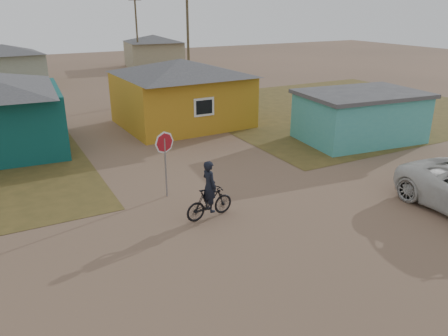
# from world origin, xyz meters

# --- Properties ---
(ground) EXTENTS (120.00, 120.00, 0.00)m
(ground) POSITION_xyz_m (0.00, 0.00, 0.00)
(ground) COLOR brown
(grass_ne) EXTENTS (20.00, 18.00, 0.00)m
(grass_ne) POSITION_xyz_m (14.00, 13.00, 0.01)
(grass_ne) COLOR brown
(grass_ne) RESTS_ON ground
(house_yellow) EXTENTS (7.72, 6.76, 3.90)m
(house_yellow) POSITION_xyz_m (2.50, 14.00, 2.00)
(house_yellow) COLOR #BB831C
(house_yellow) RESTS_ON ground
(shed_turquoise) EXTENTS (6.71, 4.93, 2.60)m
(shed_turquoise) POSITION_xyz_m (9.50, 6.50, 1.31)
(shed_turquoise) COLOR teal
(shed_turquoise) RESTS_ON ground
(house_pale_west) EXTENTS (7.04, 6.15, 3.60)m
(house_pale_west) POSITION_xyz_m (-6.00, 34.00, 1.86)
(house_pale_west) COLOR gray
(house_pale_west) RESTS_ON ground
(house_beige_east) EXTENTS (6.95, 6.05, 3.60)m
(house_beige_east) POSITION_xyz_m (10.00, 40.00, 1.86)
(house_beige_east) COLOR gray
(house_beige_east) RESTS_ON ground
(utility_pole_near) EXTENTS (1.40, 0.20, 8.00)m
(utility_pole_near) POSITION_xyz_m (6.50, 22.00, 4.14)
(utility_pole_near) COLOR brown
(utility_pole_near) RESTS_ON ground
(utility_pole_far) EXTENTS (1.40, 0.20, 8.00)m
(utility_pole_far) POSITION_xyz_m (7.50, 38.00, 4.14)
(utility_pole_far) COLOR brown
(utility_pole_far) RESTS_ON ground
(stop_sign) EXTENTS (0.83, 0.13, 2.55)m
(stop_sign) POSITION_xyz_m (-2.26, 4.39, 1.87)
(stop_sign) COLOR gray
(stop_sign) RESTS_ON ground
(cyclist) EXTENTS (1.86, 0.73, 2.05)m
(cyclist) POSITION_xyz_m (-1.60, 2.06, 0.75)
(cyclist) COLOR black
(cyclist) RESTS_ON ground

